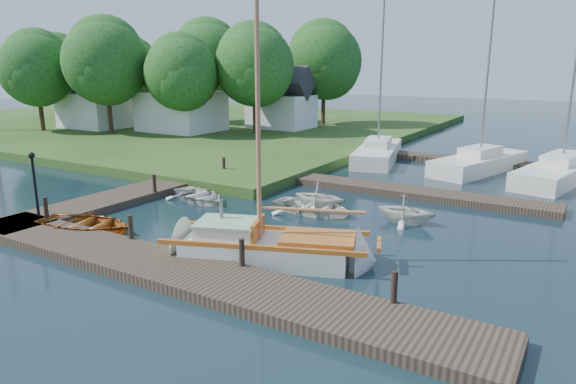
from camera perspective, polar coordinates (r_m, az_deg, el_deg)
The scene contains 32 objects.
ground at distance 19.62m, azimuth 0.00°, elevation -3.40°, with size 160.00×160.00×0.00m, color black.
near_dock at distance 15.07m, azimuth -12.05°, elevation -8.63°, with size 18.00×2.20×0.30m, color black.
left_dock at distance 25.89m, azimuth -12.96°, elevation 0.88°, with size 2.20×18.00×0.30m, color black.
far_dock at distance 24.47m, azimuth 11.98°, elevation 0.18°, with size 14.00×1.60×0.30m, color black.
shore at distance 53.83m, azimuth -13.59°, elevation 7.62°, with size 50.00×40.00×0.50m, color #2A4819.
mooring_post_0 at distance 21.07m, azimuth -25.32°, elevation -1.58°, with size 0.16×0.16×0.80m, color black.
mooring_post_1 at distance 17.59m, azimuth -17.09°, elevation -3.73°, with size 0.16×0.16×0.80m, color black.
mooring_post_2 at distance 14.67m, azimuth -5.15°, elevation -6.68°, with size 0.16×0.16×0.80m, color black.
mooring_post_3 at distance 12.71m, azimuth 11.71°, elevation -10.29°, with size 0.16×0.16×0.80m, color black.
mooring_post_4 at distance 23.71m, azimuth -14.63°, elevation 0.95°, with size 0.16×0.16×0.80m, color black.
mooring_post_5 at distance 27.33m, azimuth -7.14°, elevation 2.99°, with size 0.16×0.16×0.80m, color black.
lamp_post at distance 21.23m, azimuth -26.40°, elevation 1.67°, with size 0.24×0.24×2.44m.
sailboat at distance 15.82m, azimuth -1.85°, elevation -6.44°, with size 7.38×4.35×9.83m.
dinghy at distance 19.89m, azimuth -21.64°, elevation -3.02°, with size 2.63×3.68×0.76m, color #964410.
tender_a at distance 22.99m, azimuth -9.86°, elevation -0.16°, with size 2.25×3.16×0.65m, color beige.
tender_b at distance 21.34m, azimuth 3.56°, elevation -0.26°, with size 2.03×2.35×1.24m, color beige.
tender_c at distance 20.76m, azimuth 2.74°, elevation -1.40°, with size 2.48×3.47×0.72m, color beige.
tender_d at distance 19.90m, azimuth 13.00°, elevation -1.73°, with size 1.95×2.26×1.19m, color beige.
marina_boat_0 at distance 32.64m, azimuth 9.94°, elevation 4.45°, with size 4.01×8.07×10.42m.
marina_boat_2 at distance 30.76m, azimuth 20.51°, elevation 3.19°, with size 4.28×7.65×10.29m.
marina_boat_3 at distance 30.24m, azimuth 28.12°, elevation 2.24°, with size 4.11×9.24×10.95m.
house_a at distance 43.76m, azimuth -11.79°, elevation 9.91°, with size 6.30×5.00×6.29m.
house_b at distance 48.29m, azimuth -20.51°, elevation 9.46°, with size 5.77×4.50×5.79m.
house_c at distance 44.92m, azimuth -0.74°, elevation 9.80°, with size 5.25×4.00×5.28m.
tree_0 at distance 47.49m, azimuth -26.13°, elevation 12.21°, with size 6.12×6.07×8.28m.
tree_1 at distance 43.85m, azimuth -19.56°, elevation 13.51°, with size 6.70×6.70×9.20m.
tree_2 at distance 40.88m, azimuth -11.74°, elevation 12.85°, with size 5.83×5.75×7.82m.
tree_3 at distance 41.49m, azimuth -3.72°, elevation 13.89°, with size 6.41×6.38×8.74m.
tree_4 at distance 49.54m, azimuth -8.85°, elevation 14.42°, with size 7.01×7.01×9.66m.
tree_5 at distance 53.63m, azimuth -16.97°, elevation 12.93°, with size 6.00×5.94×8.10m.
tree_6 at distance 55.83m, azimuth -24.35°, elevation 12.57°, with size 6.24×6.20×8.46m.
tree_7 at distance 47.33m, azimuth 4.06°, elevation 14.37°, with size 6.83×6.83×9.38m.
Camera 1 is at (9.70, -16.01, 5.87)m, focal length 32.00 mm.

